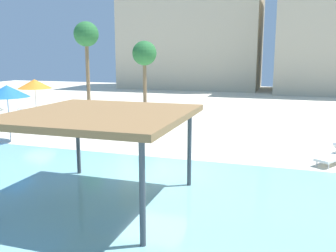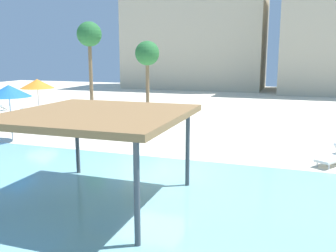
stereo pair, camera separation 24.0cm
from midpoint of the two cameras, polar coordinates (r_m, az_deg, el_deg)
name	(u,v)px [view 2 (the right image)]	position (r m, az deg, el deg)	size (l,w,h in m)	color
ground_plane	(154,169)	(14.08, -1.72, -6.70)	(80.00, 80.00, 0.00)	beige
lagoon_water	(78,230)	(9.67, -13.01, -15.38)	(44.00, 13.50, 0.04)	#7AB7C1
shade_pavilion	(98,117)	(10.57, -10.12, 1.40)	(4.82, 4.82, 2.69)	#42474C
beach_umbrella_blue_1	(9,91)	(19.65, -23.14, 5.02)	(2.14, 2.14, 2.84)	silver
beach_umbrella_orange_3	(37,84)	(24.61, -19.35, 6.20)	(2.10, 2.10, 2.79)	silver
lounge_chair_0	(21,115)	(26.48, -21.55, 1.62)	(0.78, 1.94, 0.74)	white
lounge_chair_3	(40,122)	(23.40, -18.91, 0.66)	(1.41, 1.96, 0.74)	white
lounge_chair_4	(335,156)	(16.11, 24.92, -4.23)	(1.55, 1.91, 0.74)	white
lounge_chair_5	(97,122)	(22.49, -10.71, 0.67)	(1.05, 1.99, 0.74)	white
palm_tree_0	(89,37)	(29.66, -11.87, 13.42)	(1.90, 1.90, 6.80)	brown
palm_tree_2	(147,55)	(29.16, -3.00, 11.00)	(1.90, 1.90, 5.36)	brown
hotel_block_0	(197,23)	(49.83, 4.61, 15.62)	(17.54, 10.00, 16.74)	beige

